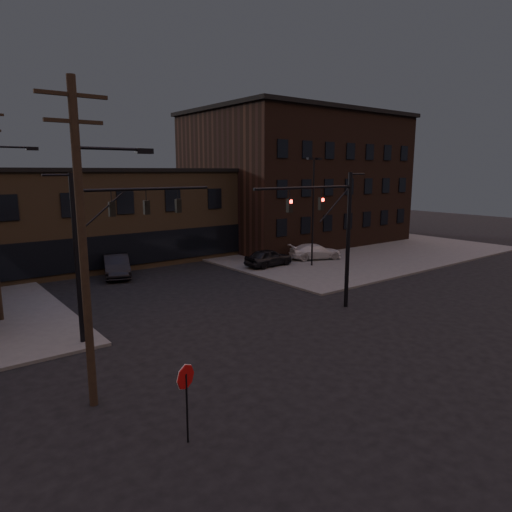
# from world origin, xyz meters

# --- Properties ---
(ground) EXTENTS (140.00, 140.00, 0.00)m
(ground) POSITION_xyz_m (0.00, 0.00, 0.00)
(ground) COLOR black
(ground) RESTS_ON ground
(sidewalk_ne) EXTENTS (30.00, 30.00, 0.15)m
(sidewalk_ne) POSITION_xyz_m (22.00, 22.00, 0.07)
(sidewalk_ne) COLOR #474744
(sidewalk_ne) RESTS_ON ground
(building_row) EXTENTS (40.00, 12.00, 8.00)m
(building_row) POSITION_xyz_m (0.00, 28.00, 4.00)
(building_row) COLOR brown
(building_row) RESTS_ON ground
(building_right) EXTENTS (22.00, 16.00, 14.00)m
(building_right) POSITION_xyz_m (22.00, 26.00, 7.00)
(building_right) COLOR black
(building_right) RESTS_ON ground
(traffic_signal_near) EXTENTS (7.12, 0.24, 8.00)m
(traffic_signal_near) POSITION_xyz_m (5.36, 4.50, 4.93)
(traffic_signal_near) COLOR black
(traffic_signal_near) RESTS_ON ground
(traffic_signal_far) EXTENTS (7.12, 0.24, 8.00)m
(traffic_signal_far) POSITION_xyz_m (-6.72, 8.00, 5.01)
(traffic_signal_far) COLOR black
(traffic_signal_far) RESTS_ON ground
(stop_sign) EXTENTS (0.72, 0.33, 2.48)m
(stop_sign) POSITION_xyz_m (-8.00, -1.99, 1.84)
(stop_sign) COLOR black
(stop_sign) RESTS_ON ground
(utility_pole_near) EXTENTS (3.70, 0.28, 11.00)m
(utility_pole_near) POSITION_xyz_m (-9.43, 2.00, 5.87)
(utility_pole_near) COLOR black
(utility_pole_near) RESTS_ON ground
(lot_light_a) EXTENTS (1.50, 0.28, 9.14)m
(lot_light_a) POSITION_xyz_m (13.00, 14.00, 5.51)
(lot_light_a) COLOR black
(lot_light_a) RESTS_ON ground
(lot_light_b) EXTENTS (1.50, 0.28, 9.14)m
(lot_light_b) POSITION_xyz_m (19.00, 19.00, 5.51)
(lot_light_b) COLOR black
(lot_light_b) RESTS_ON ground
(parked_car_lot_a) EXTENTS (4.45, 2.00, 1.48)m
(parked_car_lot_a) POSITION_xyz_m (9.90, 16.02, 0.89)
(parked_car_lot_a) COLOR black
(parked_car_lot_a) RESTS_ON sidewalk_ne
(parked_car_lot_b) EXTENTS (5.19, 3.70, 1.39)m
(parked_car_lot_b) POSITION_xyz_m (15.28, 15.87, 0.85)
(parked_car_lot_b) COLOR silver
(parked_car_lot_b) RESTS_ON sidewalk_ne
(car_crossing) EXTENTS (3.28, 5.48, 1.71)m
(car_crossing) POSITION_xyz_m (-1.46, 20.72, 0.85)
(car_crossing) COLOR black
(car_crossing) RESTS_ON ground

